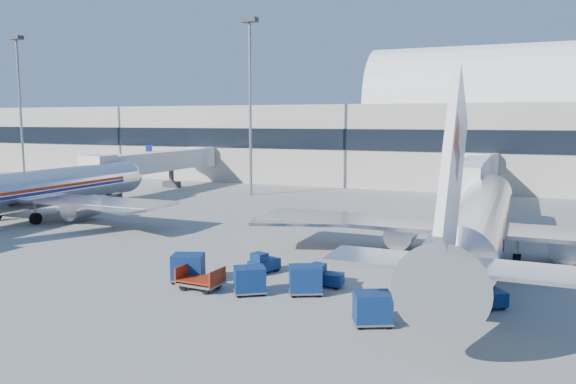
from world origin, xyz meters
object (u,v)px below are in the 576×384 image
at_px(cart_open_red, 201,282).
at_px(tug_left, 263,263).
at_px(cart_train_b, 250,280).
at_px(airliner_mid, 23,191).
at_px(jetbridge_mid, 162,162).
at_px(mast_far_west, 19,87).
at_px(airliner_main, 478,221).
at_px(cart_train_a, 305,279).
at_px(jetbridge_near, 473,172).
at_px(tug_lead, 324,276).
at_px(tug_right, 486,292).
at_px(mast_west, 250,80).
at_px(cart_train_c, 188,267).
at_px(cart_solo_near, 373,308).

bearing_deg(cart_open_red, tug_left, 72.09).
bearing_deg(cart_train_b, airliner_mid, 123.81).
height_order(jetbridge_mid, cart_train_b, jetbridge_mid).
height_order(airliner_mid, cart_train_b, airliner_mid).
bearing_deg(airliner_mid, mast_far_west, 137.68).
relative_size(jetbridge_mid, cart_open_red, 10.81).
distance_m(airliner_main, cart_train_a, 14.06).
xyz_separation_m(airliner_mid, jetbridge_near, (39.60, 26.30, 1.00)).
bearing_deg(tug_lead, airliner_mid, 162.36).
bearing_deg(jetbridge_mid, cart_train_b, -49.34).
relative_size(mast_far_west, cart_open_red, 8.88).
height_order(tug_right, tug_left, tug_right).
xyz_separation_m(airliner_main, cart_train_a, (-8.31, -11.15, -2.05)).
xyz_separation_m(jetbridge_near, tug_right, (3.58, -35.24, -3.25)).
relative_size(mast_west, cart_train_a, 9.80).
bearing_deg(tug_lead, cart_train_c, -165.68).
distance_m(mast_far_west, tug_left, 68.05).
bearing_deg(mast_west, cart_solo_near, -56.53).
bearing_deg(tug_lead, jetbridge_mid, 133.27).
height_order(jetbridge_near, mast_far_west, mast_far_west).
height_order(tug_right, cart_train_c, cart_train_c).
distance_m(tug_lead, cart_train_b, 4.59).
bearing_deg(mast_west, airliner_main, -40.36).
height_order(airliner_main, tug_left, airliner_main).
bearing_deg(jetbridge_mid, mast_west, -3.21).
relative_size(airliner_main, jetbridge_near, 1.35).
relative_size(tug_left, cart_train_a, 1.00).
bearing_deg(tug_right, mast_west, -173.21).
bearing_deg(tug_right, cart_open_red, -111.97).
relative_size(airliner_main, cart_train_b, 16.57).
distance_m(jetbridge_mid, cart_solo_near, 57.67).
relative_size(jetbridge_mid, tug_right, 10.83).
bearing_deg(airliner_main, cart_solo_near, -104.20).
height_order(airliner_main, cart_open_red, airliner_main).
height_order(jetbridge_near, cart_train_b, jetbridge_near).
bearing_deg(airliner_mid, airliner_main, 0.00).
xyz_separation_m(mast_far_west, cart_train_b, (58.78, -37.82, -13.95)).
distance_m(airliner_mid, tug_lead, 35.44).
distance_m(mast_far_west, cart_train_c, 67.17).
relative_size(airliner_main, tug_right, 14.68).
height_order(tug_right, cart_open_red, tug_right).
bearing_deg(tug_lead, mast_west, 119.99).
relative_size(cart_train_a, cart_train_c, 0.98).
distance_m(mast_west, cart_train_a, 44.80).
bearing_deg(tug_left, cart_open_red, 177.66).
height_order(airliner_mid, jetbridge_mid, airliner_mid).
bearing_deg(cart_train_c, cart_train_a, -16.60).
bearing_deg(airliner_mid, cart_solo_near, -20.54).
relative_size(tug_left, cart_solo_near, 1.02).
relative_size(airliner_main, cart_open_red, 14.65).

